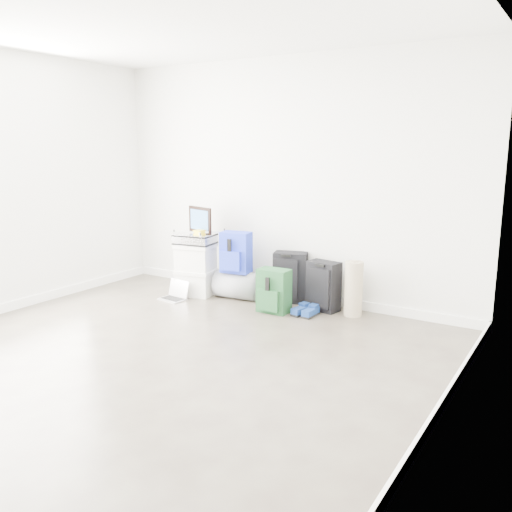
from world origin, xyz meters
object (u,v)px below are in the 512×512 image
Objects in this scene: boxes_stack at (196,269)px; duffel_bag at (237,285)px; large_suitcase at (290,277)px; carry_on at (323,286)px; laptop at (175,295)px; briefcase at (195,239)px.

duffel_bag is at bearing 2.71° from boxes_stack.
large_suitcase is 0.46m from carry_on.
boxes_stack is 1.56m from carry_on.
laptop is at bearing -151.90° from carry_on.
briefcase is at bearing 92.79° from boxes_stack.
large_suitcase is 1.07× the size of carry_on.
boxes_stack is at bearing -84.65° from briefcase.
carry_on is at bearing -2.76° from boxes_stack.
large_suitcase reaches higher than duffel_bag.
boxes_stack is at bearing -160.91° from carry_on.
boxes_stack is 1.41× the size of briefcase.
duffel_bag is 0.73m from laptop.
briefcase is at bearing -160.91° from carry_on.
large_suitcase is at bearing 178.61° from carry_on.
boxes_stack is 0.36m from briefcase.
laptop is at bearing -115.74° from briefcase.
laptop is (-1.63, -0.51, -0.22)m from carry_on.
duffel_bag is 0.96× the size of carry_on.
briefcase reaches higher than boxes_stack.
large_suitcase is (1.09, 0.33, -0.38)m from briefcase.
boxes_stack is at bearing 80.10° from laptop.
large_suitcase is at bearing 8.04° from briefcase.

